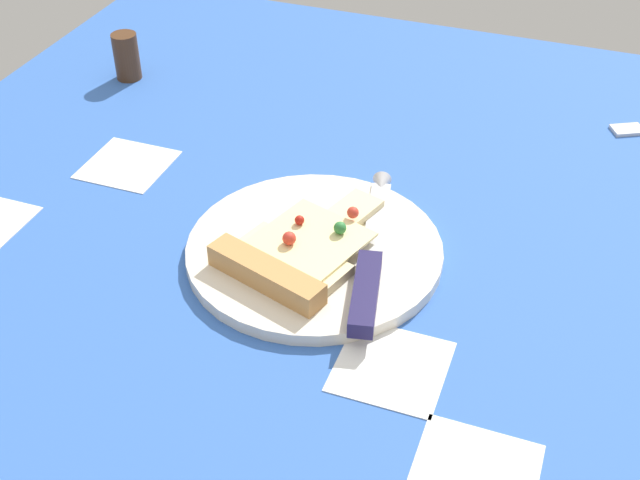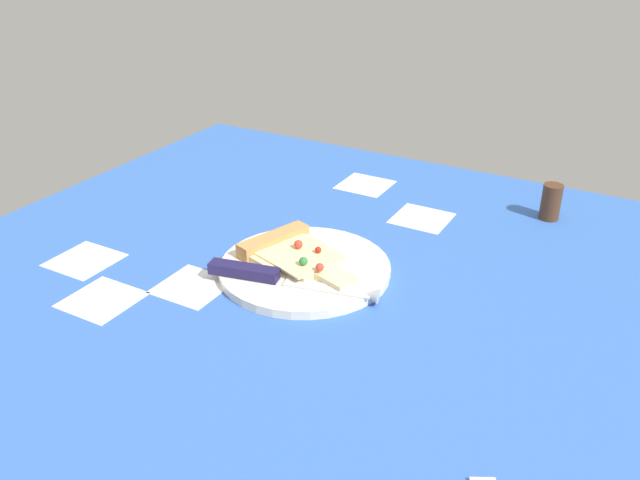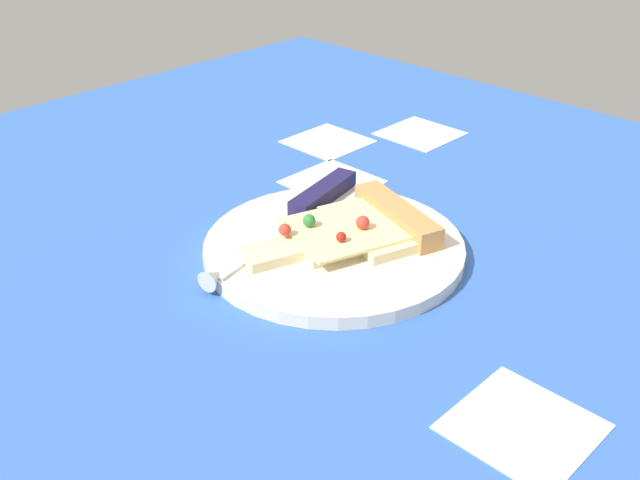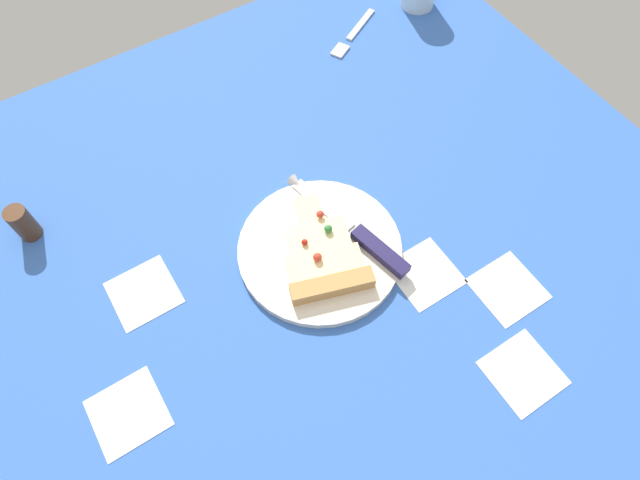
# 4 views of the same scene
# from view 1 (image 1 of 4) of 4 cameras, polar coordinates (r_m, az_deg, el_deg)

# --- Properties ---
(ground_plane) EXTENTS (1.11, 1.11, 0.03)m
(ground_plane) POSITION_cam_1_polar(r_m,az_deg,el_deg) (0.82, 2.73, -2.10)
(ground_plane) COLOR #3360B7
(ground_plane) RESTS_ON ground
(plate) EXTENTS (0.25, 0.25, 0.01)m
(plate) POSITION_cam_1_polar(r_m,az_deg,el_deg) (0.81, -0.38, -0.73)
(plate) COLOR silver
(plate) RESTS_ON ground_plane
(pizza_slice) EXTENTS (0.14, 0.19, 0.03)m
(pizza_slice) POSITION_cam_1_polar(r_m,az_deg,el_deg) (0.79, -1.54, -0.84)
(pizza_slice) COLOR beige
(pizza_slice) RESTS_ON plate
(knife) EXTENTS (0.07, 0.24, 0.02)m
(knife) POSITION_cam_1_polar(r_m,az_deg,el_deg) (0.78, 3.39, -1.48)
(knife) COLOR silver
(knife) RESTS_ON plate
(pepper_shaker) EXTENTS (0.03, 0.03, 0.06)m
(pepper_shaker) POSITION_cam_1_polar(r_m,az_deg,el_deg) (1.14, -12.91, 11.97)
(pepper_shaker) COLOR #4C2D19
(pepper_shaker) RESTS_ON ground_plane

